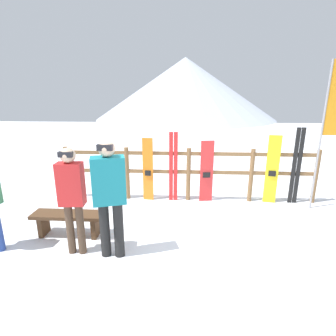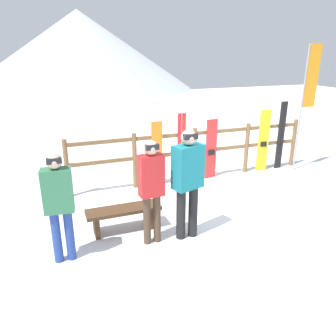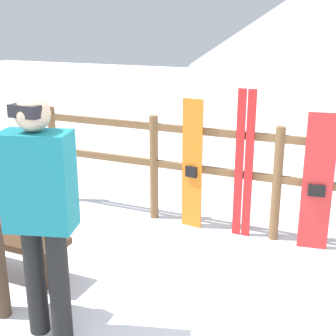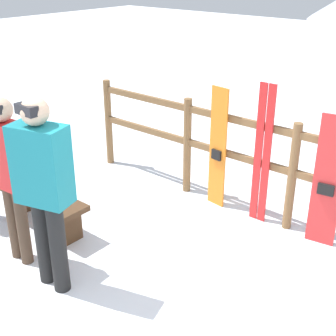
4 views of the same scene
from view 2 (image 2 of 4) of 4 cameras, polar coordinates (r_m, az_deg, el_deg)
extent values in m
plane|color=white|center=(6.32, 12.17, -8.14)|extent=(40.00, 40.00, 0.00)
cone|color=#B2BCD1|center=(28.83, -15.14, 19.23)|extent=(18.00, 18.00, 6.00)
cylinder|color=brown|center=(7.04, -17.17, -0.13)|extent=(0.10, 0.10, 1.25)
cylinder|color=brown|center=(7.24, -5.80, 1.22)|extent=(0.10, 0.10, 1.25)
cylinder|color=brown|center=(7.71, 4.58, 2.41)|extent=(0.10, 0.10, 1.25)
cylinder|color=brown|center=(8.40, 13.53, 3.37)|extent=(0.10, 0.10, 1.25)
cylinder|color=brown|center=(9.26, 20.98, 4.11)|extent=(0.10, 0.10, 1.25)
cube|color=brown|center=(7.69, 4.59, 2.85)|extent=(5.75, 0.05, 0.08)
cube|color=brown|center=(7.57, 4.68, 6.01)|extent=(5.75, 0.05, 0.08)
cube|color=#4C331E|center=(5.58, -7.75, -7.19)|extent=(1.25, 0.36, 0.06)
cube|color=#4C331E|center=(5.62, -12.37, -9.78)|extent=(0.08, 0.29, 0.36)
cube|color=#4C331E|center=(5.79, -3.08, -8.38)|extent=(0.08, 0.29, 0.36)
cylinder|color=#4C3828|center=(5.19, -3.68, -9.03)|extent=(0.12, 0.12, 0.82)
cylinder|color=#4C3828|center=(5.24, -1.92, -8.74)|extent=(0.12, 0.12, 0.82)
cube|color=red|center=(4.91, -2.94, -1.34)|extent=(0.38, 0.23, 0.65)
sphere|color=#D8B293|center=(4.77, -3.03, 3.55)|extent=(0.22, 0.22, 0.22)
cube|color=black|center=(4.70, -2.79, 3.66)|extent=(0.20, 0.08, 0.08)
cylinder|color=black|center=(5.31, 2.26, -7.94)|extent=(0.15, 0.15, 0.88)
cylinder|color=black|center=(5.39, 4.37, -7.56)|extent=(0.15, 0.15, 0.88)
cube|color=teal|center=(5.04, 3.50, 0.21)|extent=(0.53, 0.39, 0.69)
sphere|color=#D8B293|center=(4.90, 3.61, 5.36)|extent=(0.24, 0.24, 0.24)
cube|color=black|center=(4.83, 3.97, 5.50)|extent=(0.21, 0.08, 0.08)
cylinder|color=navy|center=(5.03, -18.82, -11.34)|extent=(0.13, 0.13, 0.79)
cylinder|color=navy|center=(5.03, -16.75, -11.09)|extent=(0.13, 0.13, 0.79)
cube|color=#33724C|center=(4.72, -18.68, -3.74)|extent=(0.42, 0.27, 0.63)
sphere|color=#D8B293|center=(4.57, -19.25, 1.12)|extent=(0.22, 0.22, 0.22)
cube|color=black|center=(4.50, -19.25, 1.20)|extent=(0.19, 0.08, 0.08)
cube|color=orange|center=(7.28, -1.92, 2.41)|extent=(0.25, 0.06, 1.48)
cube|color=black|center=(7.28, -1.84, 1.79)|extent=(0.14, 0.05, 0.12)
cube|color=red|center=(7.45, 1.98, 3.35)|extent=(0.09, 0.02, 1.62)
cube|color=red|center=(7.49, 2.73, 3.43)|extent=(0.09, 0.02, 1.62)
cube|color=red|center=(7.81, 7.52, 3.25)|extent=(0.30, 0.07, 1.43)
cube|color=black|center=(7.81, 7.59, 2.69)|extent=(0.17, 0.05, 0.12)
cube|color=yellow|center=(8.56, 16.27, 4.55)|extent=(0.28, 0.07, 1.57)
cube|color=black|center=(8.56, 16.32, 3.99)|extent=(0.16, 0.05, 0.12)
cube|color=black|center=(8.82, 18.79, 5.30)|extent=(0.09, 0.02, 1.74)
cube|color=black|center=(8.89, 19.32, 5.34)|extent=(0.09, 0.02, 1.74)
cylinder|color=#99999E|center=(8.72, 22.13, 9.24)|extent=(0.04, 0.04, 3.07)
cube|color=orange|center=(8.77, 23.83, 14.42)|extent=(0.36, 0.01, 1.46)
camera|label=1|loc=(3.16, 53.39, 2.79)|focal=28.00mm
camera|label=3|loc=(4.47, 43.30, 6.26)|focal=50.00mm
camera|label=4|loc=(5.54, 46.65, 12.82)|focal=50.00mm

